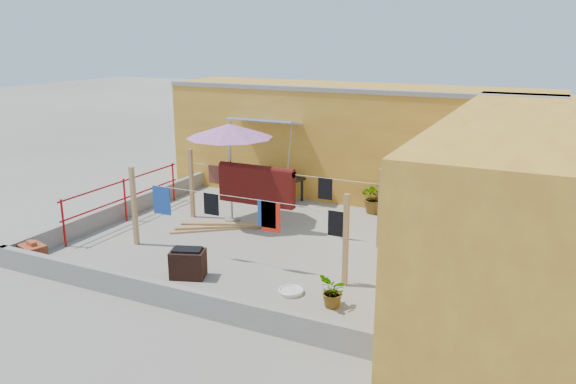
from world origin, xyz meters
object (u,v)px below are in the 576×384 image
object	(u,v)px
green_hose	(451,225)
brick_stack	(33,254)
brazier	(188,263)
white_basin	(291,291)
water_jug_b	(445,231)
outdoor_table	(278,179)
patio_umbrella	(230,131)
plant_back_a	(375,197)
water_jug_a	(412,265)

from	to	relation	value
green_hose	brick_stack	bearing A→B (deg)	-140.26
brazier	white_basin	xyz separation A→B (m)	(2.12, 0.22, -0.25)
water_jug_b	green_hose	world-z (taller)	water_jug_b
brick_stack	outdoor_table	bearing A→B (deg)	68.85
white_basin	patio_umbrella	bearing A→B (deg)	135.21
water_jug_b	green_hose	bearing A→B (deg)	90.00
brazier	brick_stack	bearing A→B (deg)	-166.00
water_jug_b	plant_back_a	bearing A→B (deg)	152.84
water_jug_a	plant_back_a	bearing A→B (deg)	118.48
white_basin	brick_stack	bearing A→B (deg)	-169.14
white_basin	water_jug_b	size ratio (longest dim) A/B	1.49
patio_umbrella	white_basin	world-z (taller)	patio_umbrella
patio_umbrella	outdoor_table	world-z (taller)	patio_umbrella
patio_umbrella	white_basin	bearing A→B (deg)	-44.79
outdoor_table	white_basin	distance (m)	6.15
green_hose	plant_back_a	world-z (taller)	plant_back_a
white_basin	plant_back_a	world-z (taller)	plant_back_a
patio_umbrella	water_jug_a	bearing A→B (deg)	-13.23
brick_stack	brazier	world-z (taller)	brazier
water_jug_a	green_hose	bearing A→B (deg)	86.19
white_basin	water_jug_a	distance (m)	2.64
white_basin	water_jug_b	world-z (taller)	water_jug_b
outdoor_table	brazier	bearing A→B (deg)	-81.48
green_hose	water_jug_b	bearing A→B (deg)	-90.00
green_hose	white_basin	bearing A→B (deg)	-111.05
brazier	white_basin	distance (m)	2.15
water_jug_a	water_jug_b	size ratio (longest dim) A/B	0.96
plant_back_a	patio_umbrella	bearing A→B (deg)	-143.99
green_hose	plant_back_a	distance (m)	2.10
outdoor_table	green_hose	distance (m)	4.97
brick_stack	green_hose	bearing A→B (deg)	39.74
water_jug_a	green_hose	size ratio (longest dim) A/B	0.55
green_hose	outdoor_table	bearing A→B (deg)	177.12
water_jug_b	brazier	bearing A→B (deg)	-132.10
white_basin	green_hose	world-z (taller)	same
patio_umbrella	water_jug_b	bearing A→B (deg)	13.01
patio_umbrella	brick_stack	xyz separation A→B (m)	(-2.28, -4.17, -2.10)
white_basin	brazier	bearing A→B (deg)	-174.16
water_jug_b	white_basin	bearing A→B (deg)	-114.54
white_basin	water_jug_a	size ratio (longest dim) A/B	1.55
brick_stack	water_jug_b	world-z (taller)	brick_stack
brazier	green_hose	xyz separation A→B (m)	(4.09, 5.33, -0.25)
patio_umbrella	brick_stack	distance (m)	5.20
water_jug_a	water_jug_b	bearing A→B (deg)	84.89
brazier	water_jug_b	xyz separation A→B (m)	(4.09, 4.53, -0.15)
patio_umbrella	outdoor_table	size ratio (longest dim) A/B	1.70
plant_back_a	green_hose	bearing A→B (deg)	-6.91
patio_umbrella	plant_back_a	size ratio (longest dim) A/B	3.12
water_jug_a	plant_back_a	world-z (taller)	plant_back_a
brazier	water_jug_b	bearing A→B (deg)	47.90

